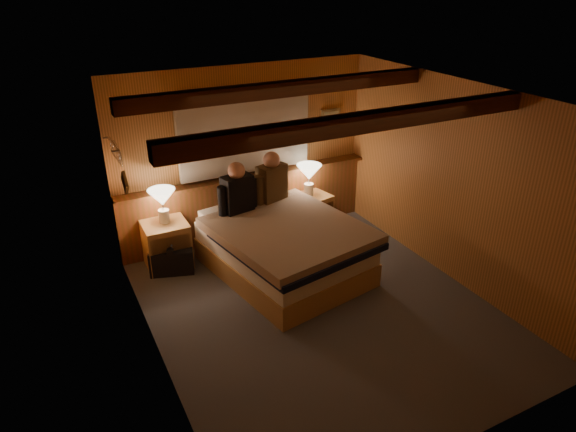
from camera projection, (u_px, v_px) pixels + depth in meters
floor at (320, 309)px, 5.81m from camera, size 4.20×4.20×0.00m
ceiling at (327, 97)px, 4.77m from camera, size 4.20×4.20×0.00m
wall_back at (244, 155)px, 6.97m from camera, size 3.60×0.00×3.60m
wall_left at (148, 253)px, 4.55m from camera, size 0.00×4.20×4.20m
wall_right at (455, 184)px, 6.03m from camera, size 0.00×4.20×4.20m
wall_front at (475, 328)px, 3.61m from camera, size 3.60×0.00×3.60m
wainscot at (248, 204)px, 7.23m from camera, size 3.60×0.23×0.94m
curtain_window at (245, 133)px, 6.78m from camera, size 2.18×0.09×1.11m
ceiling_beams at (318, 104)px, 4.93m from camera, size 3.60×1.65×0.16m
coat_rail at (117, 151)px, 5.64m from camera, size 0.05×0.55×0.24m
framed_print at (331, 118)px, 7.36m from camera, size 0.30×0.04×0.25m
bed at (284, 247)px, 6.38m from camera, size 1.86×2.25×0.69m
nightstand_left at (167, 245)px, 6.55m from camera, size 0.55×0.50×0.60m
nightstand_right at (311, 213)px, 7.45m from camera, size 0.58×0.54×0.55m
lamp_left at (162, 199)px, 6.32m from camera, size 0.34×0.34×0.44m
lamp_right at (309, 174)px, 7.20m from camera, size 0.35×0.35×0.46m
person_left at (237, 191)px, 6.45m from camera, size 0.55×0.28×0.68m
person_right at (272, 180)px, 6.78m from camera, size 0.55×0.33×0.69m
duffel_bag at (172, 259)px, 6.49m from camera, size 0.62×0.47×0.39m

